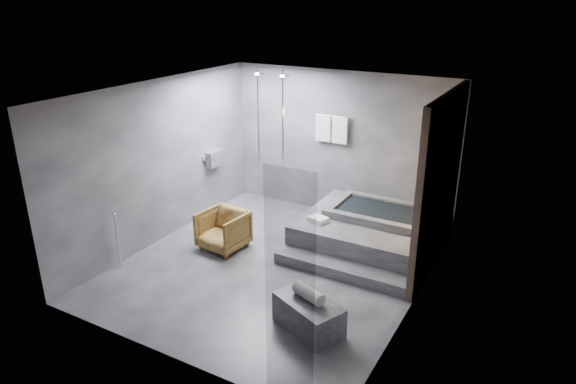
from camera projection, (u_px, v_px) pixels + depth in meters
The scene contains 7 objects.
room at pixel (304, 163), 7.63m from camera, with size 5.00×5.04×2.82m.
tub_deck at pixel (369, 232), 8.85m from camera, with size 2.20×2.00×0.50m, color #38383B.
tub_step at pixel (341, 270), 7.95m from camera, with size 2.20×0.36×0.18m, color #38383B.
concrete_bench at pixel (309, 315), 6.64m from camera, with size 0.92×0.51×0.41m, color #303033.
driftwood_chair at pixel (223, 230), 8.72m from camera, with size 0.71×0.74×0.67m, color #4C3213.
rolled_towel at pixel (309, 293), 6.58m from camera, with size 0.17×0.17×0.47m, color silver.
deck_towel at pixel (318, 219), 8.64m from camera, with size 0.31×0.23×0.08m, color white.
Camera 1 is at (3.74, -6.22, 4.10)m, focal length 32.00 mm.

